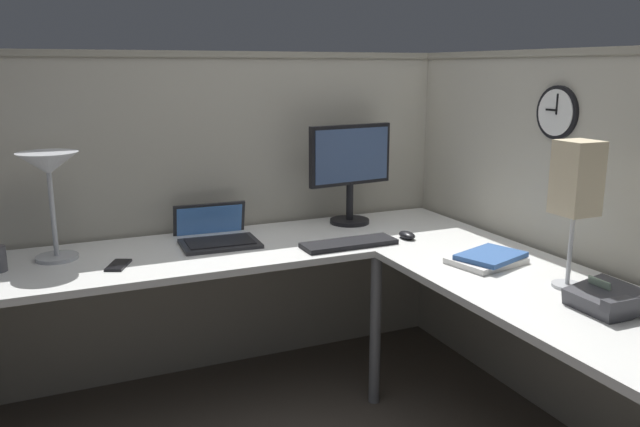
% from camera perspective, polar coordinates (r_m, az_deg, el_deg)
% --- Properties ---
extents(ground_plane, '(6.80, 6.80, 0.00)m').
position_cam_1_polar(ground_plane, '(2.88, 3.51, -18.52)').
color(ground_plane, '#4C443D').
extents(cubicle_wall_back, '(2.57, 0.12, 1.58)m').
position_cam_1_polar(cubicle_wall_back, '(3.22, -9.26, 0.05)').
color(cubicle_wall_back, '#A8A393').
rests_on(cubicle_wall_back, ground).
extents(cubicle_wall_right, '(0.12, 2.37, 1.58)m').
position_cam_1_polar(cubicle_wall_right, '(2.87, 21.93, -2.36)').
color(cubicle_wall_right, '#A8A393').
rests_on(cubicle_wall_right, ground).
extents(desk, '(2.35, 2.15, 0.73)m').
position_cam_1_polar(desk, '(2.51, 1.23, -7.41)').
color(desk, white).
rests_on(desk, ground).
extents(monitor, '(0.46, 0.20, 0.50)m').
position_cam_1_polar(monitor, '(3.18, 2.74, 4.26)').
color(monitor, black).
rests_on(monitor, desk).
extents(laptop, '(0.36, 0.40, 0.22)m').
position_cam_1_polar(laptop, '(2.96, -9.38, -1.90)').
color(laptop, '#232326').
rests_on(laptop, desk).
extents(keyboard, '(0.43, 0.14, 0.02)m').
position_cam_1_polar(keyboard, '(2.83, 2.62, -2.70)').
color(keyboard, black).
rests_on(keyboard, desk).
extents(computer_mouse, '(0.06, 0.10, 0.03)m').
position_cam_1_polar(computer_mouse, '(2.97, 7.81, -1.93)').
color(computer_mouse, black).
rests_on(computer_mouse, desk).
extents(desk_lamp_dome, '(0.24, 0.24, 0.44)m').
position_cam_1_polar(desk_lamp_dome, '(2.78, -23.15, 3.41)').
color(desk_lamp_dome, '#B7BABF').
rests_on(desk_lamp_dome, desk).
extents(cell_phone, '(0.12, 0.16, 0.01)m').
position_cam_1_polar(cell_phone, '(2.67, -17.64, -4.43)').
color(cell_phone, black).
rests_on(cell_phone, desk).
extents(office_phone, '(0.19, 0.21, 0.11)m').
position_cam_1_polar(office_phone, '(2.28, 24.39, -7.07)').
color(office_phone, '#38383D').
rests_on(office_phone, desk).
extents(book_stack, '(0.33, 0.27, 0.04)m').
position_cam_1_polar(book_stack, '(2.66, 14.84, -3.94)').
color(book_stack, silver).
rests_on(book_stack, desk).
extents(desk_lamp_paper, '(0.13, 0.13, 0.53)m').
position_cam_1_polar(desk_lamp_paper, '(2.39, 22.02, 2.60)').
color(desk_lamp_paper, '#B7BABF').
rests_on(desk_lamp_paper, desk).
extents(wall_clock, '(0.04, 0.22, 0.22)m').
position_cam_1_polar(wall_clock, '(2.82, 20.57, 8.48)').
color(wall_clock, black).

